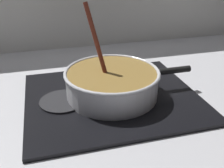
{
  "coord_description": "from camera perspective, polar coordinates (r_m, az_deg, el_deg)",
  "views": [
    {
      "loc": [
        -0.06,
        -0.52,
        0.44
      ],
      "look_at": [
        0.15,
        0.22,
        0.05
      ],
      "focal_mm": 42.41,
      "sensor_mm": 36.0,
      "label": 1
    }
  ],
  "objects": [
    {
      "name": "hob_plate",
      "position": [
        0.88,
        -0.0,
        -2.79
      ],
      "size": [
        0.56,
        0.48,
        0.01
      ],
      "primitive_type": "cube",
      "color": "black",
      "rests_on": "ground"
    },
    {
      "name": "ground",
      "position": [
        0.7,
        -7.09,
        -14.93
      ],
      "size": [
        2.4,
        1.6,
        0.04
      ],
      "primitive_type": "cube",
      "color": "#B7B7BC"
    },
    {
      "name": "burner_ring",
      "position": [
        0.88,
        -0.0,
        -2.22
      ],
      "size": [
        0.2,
        0.2,
        0.01
      ],
      "primitive_type": "torus",
      "color": "#592D0C",
      "rests_on": "hob_plate"
    },
    {
      "name": "spare_burner",
      "position": [
        0.86,
        -10.62,
        -3.63
      ],
      "size": [
        0.15,
        0.15,
        0.01
      ],
      "primitive_type": "cylinder",
      "color": "#262628",
      "rests_on": "hob_plate"
    },
    {
      "name": "cooking_pan",
      "position": [
        0.86,
        0.05,
        0.32
      ],
      "size": [
        0.43,
        0.31,
        0.3
      ],
      "color": "silver",
      "rests_on": "hob_plate"
    }
  ]
}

